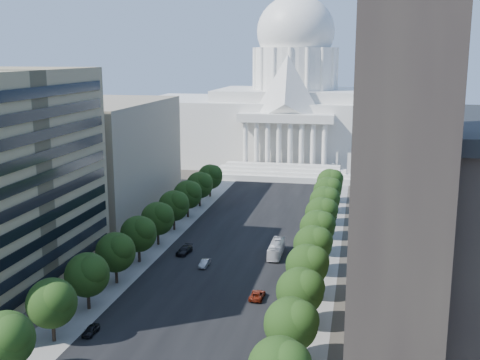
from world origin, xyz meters
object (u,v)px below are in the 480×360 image
Objects in this scene: car_red at (257,295)px; car_dark_a at (91,330)px; city_bus at (276,249)px; car_silver at (205,263)px; car_dark_b at (184,250)px.

car_dark_a is at bearing 41.06° from car_red.
city_bus reaches higher than car_dark_a.
car_dark_a is 34.24m from car_silver.
car_silver is 0.84× the size of car_red.
car_dark_b reaches higher than car_silver.
car_dark_b is at bearing 135.07° from car_silver.
car_dark_a is 48.44m from city_bus.
car_silver is at bearing -44.62° from car_red.
car_red is 0.46× the size of city_bus.
city_bus is at bearing 62.43° from car_dark_a.
city_bus is (13.40, 9.76, 0.81)m from car_silver.
car_silver is 0.78× the size of car_dark_b.
city_bus is at bearing 15.26° from car_dark_b.
car_dark_b is 0.51× the size of city_bus.
car_dark_a is 39.89m from car_dark_b.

